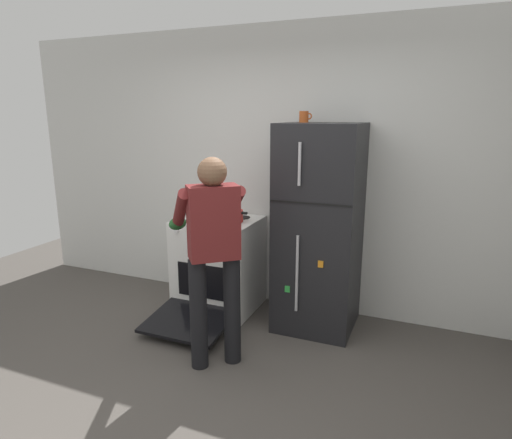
{
  "coord_description": "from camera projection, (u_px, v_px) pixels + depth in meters",
  "views": [
    {
      "loc": [
        1.31,
        -2.06,
        1.89
      ],
      "look_at": [
        -0.08,
        1.32,
        1.0
      ],
      "focal_mm": 30.47,
      "sensor_mm": 36.0,
      "label": 1
    }
  ],
  "objects": [
    {
      "name": "refrigerator",
      "position": [
        319.0,
        228.0,
        3.82
      ],
      "size": [
        0.68,
        0.72,
        1.82
      ],
      "color": "black",
      "rests_on": "ground"
    },
    {
      "name": "coffee_mug",
      "position": [
        304.0,
        117.0,
        3.7
      ],
      "size": [
        0.11,
        0.08,
        0.1
      ],
      "color": "#B24C1E",
      "rests_on": "refrigerator"
    },
    {
      "name": "ground",
      "position": [
        189.0,
        417.0,
        2.78
      ],
      "size": [
        8.0,
        8.0,
        0.0
      ],
      "primitive_type": "plane",
      "color": "#4C4742"
    },
    {
      "name": "person_cook",
      "position": [
        213.0,
        243.0,
        3.2
      ],
      "size": [
        0.71,
        0.76,
        1.6
      ],
      "color": "black",
      "rests_on": "ground"
    },
    {
      "name": "kitchen_wall_back",
      "position": [
        288.0,
        171.0,
        4.21
      ],
      "size": [
        6.0,
        0.1,
        2.7
      ],
      "primitive_type": "cube",
      "color": "silver",
      "rests_on": "ground"
    },
    {
      "name": "stove_range",
      "position": [
        218.0,
        265.0,
        4.28
      ],
      "size": [
        0.76,
        1.21,
        0.91
      ],
      "color": "white",
      "rests_on": "ground"
    },
    {
      "name": "pepper_mill",
      "position": [
        201.0,
        204.0,
        4.46
      ],
      "size": [
        0.05,
        0.05,
        0.17
      ],
      "primitive_type": "cylinder",
      "color": "brown",
      "rests_on": "stove_range"
    },
    {
      "name": "red_pot",
      "position": [
        231.0,
        216.0,
        4.07
      ],
      "size": [
        0.33,
        0.23,
        0.11
      ],
      "color": "red",
      "rests_on": "stove_range"
    }
  ]
}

